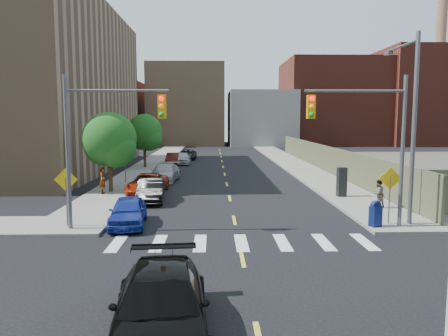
{
  "coord_description": "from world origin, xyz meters",
  "views": [
    {
      "loc": [
        -1.06,
        -13.42,
        5.11
      ],
      "look_at": [
        -0.38,
        13.6,
        2.0
      ],
      "focal_mm": 35.0,
      "sensor_mm": 36.0,
      "label": 1
    }
  ],
  "objects": [
    {
      "name": "streetlight_ne",
      "position": [
        8.2,
        6.9,
        5.22
      ],
      "size": [
        0.25,
        3.7,
        9.0
      ],
      "color": "#59595E",
      "rests_on": "ground"
    },
    {
      "name": "tree_west_far",
      "position": [
        -8.0,
        31.05,
        3.48
      ],
      "size": [
        3.66,
        3.64,
        5.52
      ],
      "color": "#332114",
      "rests_on": "ground"
    },
    {
      "name": "parked_car_grey",
      "position": [
        -4.2,
        40.5,
        0.61
      ],
      "size": [
        2.08,
        4.43,
        1.23
      ],
      "primitive_type": "imported",
      "rotation": [
        0.0,
        0.0,
        -0.01
      ],
      "color": "black",
      "rests_on": "ground"
    },
    {
      "name": "parked_car_black",
      "position": [
        -4.86,
        13.04,
        0.71
      ],
      "size": [
        1.85,
        4.42,
        1.42
      ],
      "primitive_type": "imported",
      "rotation": [
        0.0,
        0.0,
        0.08
      ],
      "color": "black",
      "rests_on": "ground"
    },
    {
      "name": "sidewalk_ne",
      "position": [
        7.75,
        41.5,
        0.07
      ],
      "size": [
        3.5,
        73.0,
        0.15
      ],
      "primitive_type": "cube",
      "color": "gray",
      "rests_on": "ground"
    },
    {
      "name": "signal_nw",
      "position": [
        -5.98,
        6.0,
        4.53
      ],
      "size": [
        4.59,
        0.3,
        7.0
      ],
      "color": "#59595E",
      "rests_on": "ground"
    },
    {
      "name": "sidewalk_nw",
      "position": [
        -7.75,
        41.5,
        0.07
      ],
      "size": [
        3.5,
        73.0,
        0.15
      ],
      "primitive_type": "cube",
      "color": "gray",
      "rests_on": "ground"
    },
    {
      "name": "pedestrian_east",
      "position": [
        8.1,
        10.2,
        0.93
      ],
      "size": [
        0.92,
        0.82,
        1.56
      ],
      "primitive_type": "imported",
      "rotation": [
        0.0,
        0.0,
        3.5
      ],
      "color": "gray",
      "rests_on": "sidewalk_ne"
    },
    {
      "name": "mailbox",
      "position": [
        6.38,
        6.0,
        0.73
      ],
      "size": [
        0.6,
        0.53,
        1.19
      ],
      "rotation": [
        0.0,
        0.0,
        0.4
      ],
      "color": "#0E1955",
      "rests_on": "sidewalk_ne"
    },
    {
      "name": "fence_north",
      "position": [
        9.6,
        28.0,
        1.25
      ],
      "size": [
        0.12,
        44.0,
        2.5
      ],
      "primitive_type": "cube",
      "color": "#5B5B40",
      "rests_on": "ground"
    },
    {
      "name": "parked_car_blue",
      "position": [
        -5.1,
        7.0,
        0.69
      ],
      "size": [
        2.01,
        4.19,
        1.38
      ],
      "primitive_type": "imported",
      "rotation": [
        0.0,
        0.0,
        0.1
      ],
      "color": "#1C329A",
      "rests_on": "ground"
    },
    {
      "name": "bg_bldg_east",
      "position": [
        22.0,
        72.0,
        8.0
      ],
      "size": [
        18.0,
        18.0,
        16.0
      ],
      "primitive_type": "cube",
      "color": "#592319",
      "rests_on": "ground"
    },
    {
      "name": "signal_ne",
      "position": [
        5.98,
        6.0,
        4.53
      ],
      "size": [
        4.59,
        0.3,
        7.0
      ],
      "color": "#59595E",
      "rests_on": "ground"
    },
    {
      "name": "pedestrian_west",
      "position": [
        -8.29,
        15.04,
        1.04
      ],
      "size": [
        0.54,
        0.71,
        1.77
      ],
      "primitive_type": "imported",
      "rotation": [
        0.0,
        0.0,
        1.76
      ],
      "color": "gray",
      "rests_on": "sidewalk_nw"
    },
    {
      "name": "parked_car_maroon",
      "position": [
        -5.5,
        34.59,
        0.64
      ],
      "size": [
        1.38,
        3.88,
        1.28
      ],
      "primitive_type": "imported",
      "rotation": [
        0.0,
        0.0,
        0.01
      ],
      "color": "#41120D",
      "rests_on": "ground"
    },
    {
      "name": "bg_bldg_fareast",
      "position": [
        38.0,
        70.0,
        9.0
      ],
      "size": [
        14.0,
        16.0,
        18.0
      ],
      "primitive_type": "cube",
      "color": "#592319",
      "rests_on": "ground"
    },
    {
      "name": "bg_bldg_center",
      "position": [
        8.0,
        70.0,
        5.0
      ],
      "size": [
        12.0,
        16.0,
        10.0
      ],
      "primitive_type": "cube",
      "color": "gray",
      "rests_on": "ground"
    },
    {
      "name": "black_sedan",
      "position": [
        -2.27,
        -3.79,
        0.78
      ],
      "size": [
        2.62,
        5.56,
        1.57
      ],
      "primitive_type": "imported",
      "rotation": [
        0.0,
        0.0,
        0.08
      ],
      "color": "black",
      "rests_on": "ground"
    },
    {
      "name": "bg_bldg_midwest",
      "position": [
        -6.0,
        72.0,
        7.5
      ],
      "size": [
        14.0,
        16.0,
        15.0
      ],
      "primitive_type": "cube",
      "color": "#8C6B4C",
      "rests_on": "ground"
    },
    {
      "name": "warn_sign_midwest",
      "position": [
        -7.8,
        20.0,
        1.99
      ],
      "size": [
        1.06,
        0.06,
        2.83
      ],
      "color": "#59595E",
      "rests_on": "ground"
    },
    {
      "name": "smokestack",
      "position": [
        42.0,
        70.0,
        14.0
      ],
      "size": [
        1.8,
        1.8,
        28.0
      ],
      "primitive_type": "cylinder",
      "color": "#8C6B4C",
      "rests_on": "ground"
    },
    {
      "name": "parked_car_red",
      "position": [
        -5.5,
        15.88,
        0.68
      ],
      "size": [
        2.55,
        5.01,
        1.36
      ],
      "primitive_type": "imported",
      "rotation": [
        0.0,
        0.0,
        -0.06
      ],
      "color": "#A12910",
      "rests_on": "ground"
    },
    {
      "name": "parked_car_white",
      "position": [
        -4.43,
        34.78,
        0.69
      ],
      "size": [
        1.63,
        4.04,
        1.37
      ],
      "primitive_type": "imported",
      "rotation": [
        0.0,
        0.0,
        0.0
      ],
      "color": "#BDBDBD",
      "rests_on": "ground"
    },
    {
      "name": "bg_bldg_west",
      "position": [
        -22.0,
        70.0,
        6.0
      ],
      "size": [
        14.0,
        18.0,
        12.0
      ],
      "primitive_type": "cube",
      "color": "#592319",
      "rests_on": "ground"
    },
    {
      "name": "payphone",
      "position": [
        7.1,
        13.74,
        1.07
      ],
      "size": [
        0.6,
        0.51,
        1.85
      ],
      "primitive_type": "cube",
      "rotation": [
        0.0,
        0.0,
        0.11
      ],
      "color": "black",
      "rests_on": "sidewalk_ne"
    },
    {
      "name": "parked_car_silver",
      "position": [
        -4.96,
        21.53,
        0.72
      ],
      "size": [
        2.46,
        5.13,
        1.44
      ],
      "primitive_type": "imported",
      "rotation": [
        0.0,
        0.0,
        -0.09
      ],
      "color": "#989C9F",
      "rests_on": "ground"
    },
    {
      "name": "tree_west_near",
      "position": [
        -8.0,
        16.05,
        3.48
      ],
      "size": [
        3.66,
        3.64,
        5.52
      ],
      "color": "#332114",
      "rests_on": "ground"
    },
    {
      "name": "warn_sign_nw",
      "position": [
        -7.8,
        6.5,
        1.99
      ],
      "size": [
        1.06,
        0.06,
        2.83
      ],
      "color": "#59595E",
      "rests_on": "ground"
    },
    {
      "name": "ground",
      "position": [
        0.0,
        0.0,
        0.0
      ],
      "size": [
        160.0,
        160.0,
        0.0
      ],
      "primitive_type": "plane",
      "color": "black",
      "rests_on": "ground"
    },
    {
      "name": "warn_sign_ne",
      "position": [
        7.2,
        6.5,
        1.99
      ],
      "size": [
        1.06,
        0.06,
        2.83
      ],
      "color": "#59595E",
      "rests_on": "ground"
    }
  ]
}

